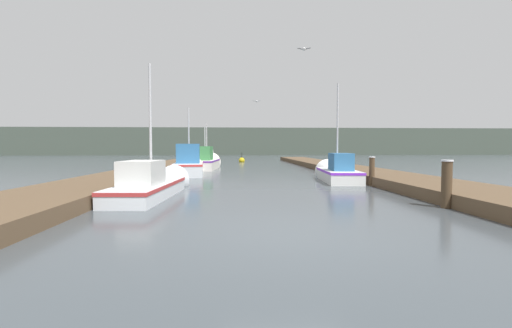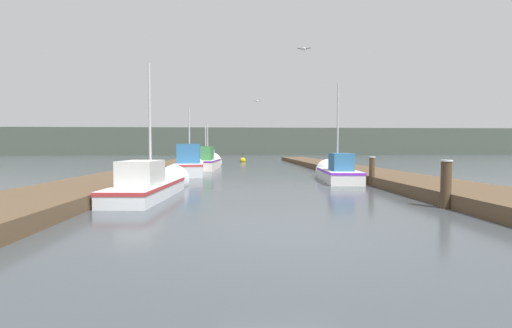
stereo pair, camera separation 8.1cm
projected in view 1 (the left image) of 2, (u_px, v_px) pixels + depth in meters
The scene contains 16 objects.
ground_plane at pixel (288, 235), 6.04m from camera, with size 200.00×200.00×0.00m.
dock_left at pixel (158, 169), 21.66m from camera, with size 2.79×40.00×0.37m.
dock_right at pixel (341, 168), 22.32m from camera, with size 2.79×40.00×0.37m.
distant_shore_ridge at pixel (241, 142), 74.62m from camera, with size 120.00×16.00×5.42m.
fishing_boat_0 at pixel (155, 184), 11.18m from camera, with size 1.61×5.57×4.55m.
fishing_boat_1 at pixel (336, 172), 16.01m from camera, with size 1.76×4.87×4.85m.
fishing_boat_2 at pixel (189, 165), 19.80m from camera, with size 2.04×5.67×4.19m.
fishing_boat_3 at pixel (206, 162), 24.78m from camera, with size 1.98×6.22×3.51m.
fishing_boat_4 at pixel (207, 161), 29.59m from camera, with size 2.22×5.99×4.17m.
mooring_piling_0 at pixel (185, 161), 22.79m from camera, with size 0.32×0.32×1.25m.
mooring_piling_1 at pixel (372, 171), 13.71m from camera, with size 0.25×0.25×1.18m.
mooring_piling_2 at pixel (346, 168), 16.51m from camera, with size 0.35×0.35×1.11m.
mooring_piling_3 at pixel (447, 184), 8.68m from camera, with size 0.29×0.29×1.23m.
channel_buoy at pixel (242, 160), 35.90m from camera, with size 0.63×0.63×1.13m.
seagull_lead at pixel (257, 101), 23.61m from camera, with size 0.56×0.29×0.12m.
seagull_1 at pixel (304, 49), 14.23m from camera, with size 0.56×0.30×0.12m.
Camera 1 is at (-0.91, -5.93, 1.55)m, focal length 24.00 mm.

